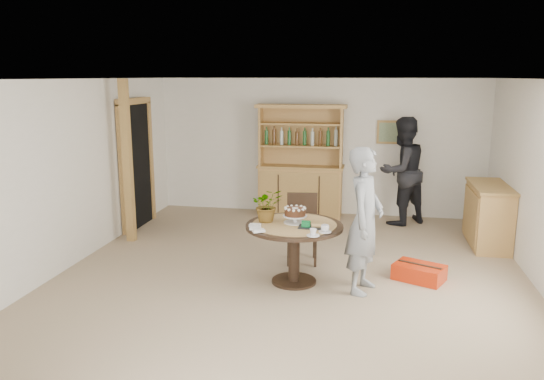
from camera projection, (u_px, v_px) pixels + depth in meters
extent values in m
plane|color=tan|center=(289.00, 281.00, 6.70)|extent=(7.00, 7.00, 0.00)
cube|color=white|center=(319.00, 147.00, 9.80)|extent=(6.00, 0.04, 2.50)
cube|color=white|center=(199.00, 302.00, 3.08)|extent=(6.00, 0.04, 2.50)
cube|color=white|center=(66.00, 176.00, 6.98)|extent=(0.04, 7.00, 2.50)
cube|color=white|center=(291.00, 79.00, 6.18)|extent=(6.00, 7.00, 0.04)
cube|color=#AB8548|center=(392.00, 132.00, 9.47)|extent=(0.52, 0.03, 0.42)
cube|color=#59724C|center=(392.00, 132.00, 9.46)|extent=(0.44, 0.02, 0.34)
cube|color=black|center=(136.00, 166.00, 8.94)|extent=(0.10, 0.90, 2.10)
cube|color=tan|center=(124.00, 171.00, 8.45)|extent=(0.12, 0.10, 2.10)
cube|color=tan|center=(149.00, 161.00, 9.41)|extent=(0.12, 0.10, 2.10)
cube|color=tan|center=(134.00, 101.00, 8.70)|extent=(0.12, 1.10, 0.10)
cube|color=#AB8548|center=(127.00, 162.00, 8.08)|extent=(0.12, 0.12, 2.50)
cube|color=tan|center=(301.00, 191.00, 9.78)|extent=(1.50, 0.50, 0.90)
cube|color=#AB8548|center=(301.00, 166.00, 9.68)|extent=(1.56, 0.54, 0.04)
cube|color=tan|center=(302.00, 136.00, 9.66)|extent=(1.50, 0.04, 1.06)
cube|color=tan|center=(261.00, 136.00, 9.64)|extent=(0.04, 0.34, 1.06)
cube|color=tan|center=(342.00, 137.00, 9.38)|extent=(0.04, 0.34, 1.06)
cube|color=#AB8548|center=(301.00, 146.00, 9.55)|extent=(1.44, 0.32, 0.03)
cube|color=#AB8548|center=(301.00, 124.00, 9.46)|extent=(1.44, 0.32, 0.03)
cube|color=tan|center=(301.00, 106.00, 9.40)|extent=(1.62, 0.40, 0.06)
cylinder|color=#194C1E|center=(270.00, 137.00, 9.62)|extent=(0.07, 0.07, 0.28)
cylinder|color=#4C2D14|center=(279.00, 137.00, 9.59)|extent=(0.07, 0.07, 0.28)
cylinder|color=#B2BFB2|center=(288.00, 137.00, 9.56)|extent=(0.07, 0.07, 0.28)
cylinder|color=#194C1E|center=(296.00, 137.00, 9.53)|extent=(0.07, 0.07, 0.28)
cylinder|color=#4C2D14|center=(305.00, 137.00, 9.50)|extent=(0.07, 0.07, 0.28)
cylinder|color=#B2BFB2|center=(314.00, 138.00, 9.47)|extent=(0.07, 0.07, 0.28)
cylinder|color=#194C1E|center=(323.00, 138.00, 9.44)|extent=(0.07, 0.07, 0.28)
cylinder|color=#4C2D14|center=(332.00, 138.00, 9.41)|extent=(0.07, 0.07, 0.28)
cube|color=tan|center=(488.00, 216.00, 8.03)|extent=(0.50, 1.20, 0.90)
cube|color=#AB8548|center=(491.00, 186.00, 7.93)|extent=(0.54, 1.26, 0.04)
cylinder|color=black|center=(294.00, 226.00, 6.50)|extent=(1.20, 1.20, 0.04)
cylinder|color=black|center=(294.00, 255.00, 6.58)|extent=(0.14, 0.14, 0.70)
cylinder|color=black|center=(294.00, 281.00, 6.66)|extent=(0.56, 0.56, 0.03)
cylinder|color=tan|center=(294.00, 224.00, 6.50)|extent=(1.04, 1.04, 0.01)
cube|color=black|center=(302.00, 231.00, 7.28)|extent=(0.48, 0.48, 0.04)
cube|color=black|center=(302.00, 210.00, 7.42)|extent=(0.42, 0.09, 0.46)
cube|color=black|center=(302.00, 195.00, 7.37)|extent=(0.42, 0.10, 0.05)
cube|color=black|center=(289.00, 251.00, 7.16)|extent=(0.04, 0.03, 0.44)
cube|color=black|center=(315.00, 251.00, 7.15)|extent=(0.04, 0.03, 0.44)
cube|color=black|center=(289.00, 243.00, 7.52)|extent=(0.03, 0.03, 0.44)
cube|color=black|center=(314.00, 243.00, 7.50)|extent=(0.03, 0.03, 0.44)
cylinder|color=white|center=(295.00, 222.00, 6.54)|extent=(0.28, 0.28, 0.01)
cylinder|color=white|center=(295.00, 219.00, 6.54)|extent=(0.05, 0.05, 0.08)
cylinder|color=white|center=(295.00, 216.00, 6.53)|extent=(0.30, 0.30, 0.01)
cylinder|color=#4A2815|center=(295.00, 212.00, 6.52)|extent=(0.26, 0.26, 0.09)
cylinder|color=white|center=(295.00, 208.00, 6.51)|extent=(0.08, 0.08, 0.01)
sphere|color=white|center=(305.00, 209.00, 6.49)|extent=(0.04, 0.04, 0.04)
sphere|color=white|center=(304.00, 207.00, 6.55)|extent=(0.04, 0.04, 0.04)
sphere|color=white|center=(301.00, 206.00, 6.60)|extent=(0.04, 0.04, 0.04)
sphere|color=white|center=(296.00, 206.00, 6.62)|extent=(0.04, 0.04, 0.04)
sphere|color=white|center=(292.00, 206.00, 6.62)|extent=(0.04, 0.04, 0.04)
sphere|color=white|center=(288.00, 207.00, 6.58)|extent=(0.04, 0.04, 0.04)
sphere|color=white|center=(285.00, 208.00, 6.53)|extent=(0.04, 0.04, 0.04)
sphere|color=white|center=(286.00, 209.00, 6.47)|extent=(0.04, 0.04, 0.04)
sphere|color=white|center=(289.00, 210.00, 6.42)|extent=(0.04, 0.04, 0.04)
sphere|color=white|center=(294.00, 211.00, 6.39)|extent=(0.04, 0.04, 0.04)
sphere|color=white|center=(299.00, 211.00, 6.40)|extent=(0.04, 0.04, 0.04)
sphere|color=white|center=(303.00, 210.00, 6.43)|extent=(0.04, 0.04, 0.04)
imported|color=#3F7233|center=(267.00, 205.00, 6.57)|extent=(0.47, 0.44, 0.42)
cube|color=black|center=(311.00, 227.00, 6.34)|extent=(0.30, 0.20, 0.01)
cube|color=#0B6A2D|center=(306.00, 224.00, 6.35)|extent=(0.10, 0.10, 0.06)
cube|color=#0B6A2D|center=(306.00, 221.00, 6.34)|extent=(0.11, 0.02, 0.01)
cylinder|color=white|center=(325.00, 232.00, 6.16)|extent=(0.15, 0.15, 0.01)
imported|color=white|center=(325.00, 228.00, 6.15)|extent=(0.10, 0.10, 0.08)
cylinder|color=white|center=(313.00, 235.00, 6.01)|extent=(0.15, 0.15, 0.01)
imported|color=white|center=(313.00, 232.00, 6.01)|extent=(0.08, 0.08, 0.07)
cube|color=white|center=(255.00, 225.00, 6.38)|extent=(0.14, 0.08, 0.03)
cube|color=white|center=(255.00, 228.00, 6.26)|extent=(0.16, 0.11, 0.03)
cube|color=white|center=(259.00, 231.00, 6.16)|extent=(0.16, 0.14, 0.03)
imported|color=gray|center=(365.00, 221.00, 6.22)|extent=(0.56, 0.72, 1.74)
imported|color=black|center=(402.00, 171.00, 9.12)|extent=(1.15, 1.12, 1.86)
cube|color=red|center=(419.00, 272.00, 6.71)|extent=(0.71, 0.62, 0.20)
cube|color=black|center=(420.00, 264.00, 6.69)|extent=(0.52, 0.27, 0.01)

